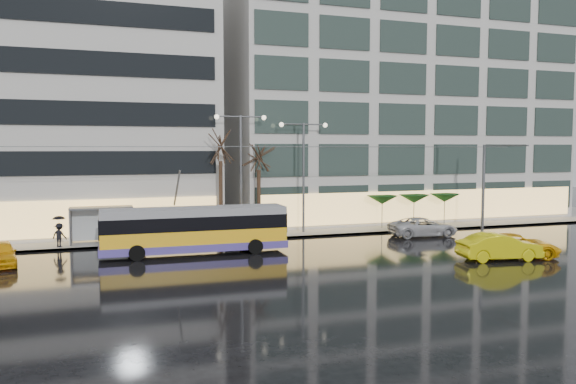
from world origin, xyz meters
name	(u,v)px	position (x,y,z in m)	size (l,w,h in m)	color
ground	(253,268)	(0.00, 0.00, 0.00)	(140.00, 140.00, 0.00)	black
sidewalk	(232,230)	(2.00, 14.00, 0.07)	(80.00, 10.00, 0.15)	gray
kerb	(247,240)	(2.00, 9.05, 0.07)	(80.00, 0.10, 0.15)	slate
building_right	(390,87)	(19.00, 19.00, 12.65)	(32.00, 14.00, 25.00)	#BBB9B3
trolleybus	(195,231)	(-2.42, 5.10, 1.45)	(11.61, 4.61, 5.36)	#F7B015
catenary	(237,183)	(1.00, 7.94, 4.25)	(42.24, 5.12, 7.00)	#595B60
bus_shelter	(96,217)	(-8.38, 10.69, 1.96)	(4.20, 1.60, 2.51)	#595B60
street_lamp_near	(241,158)	(2.00, 10.80, 5.99)	(3.96, 0.36, 9.03)	#595B60
street_lamp_far	(304,161)	(7.00, 10.80, 5.71)	(3.96, 0.36, 8.53)	#595B60
tree_a	(220,143)	(0.50, 11.00, 7.09)	(3.20, 3.20, 8.40)	black
tree_b	(259,152)	(3.50, 11.20, 6.40)	(3.20, 3.20, 7.70)	black
parasol_a	(382,200)	(14.00, 11.00, 2.45)	(2.50, 2.50, 2.65)	#595B60
parasol_b	(414,199)	(17.00, 11.00, 2.45)	(2.50, 2.50, 2.65)	#595B60
parasol_c	(445,198)	(20.00, 11.00, 2.45)	(2.50, 2.50, 2.65)	#595B60
taxi_a	(0,254)	(-13.56, 5.02, 0.71)	(1.68, 4.17, 1.42)	#FCB30D
taxi_b	(499,247)	(14.55, -2.68, 0.81)	(1.71, 4.91, 1.62)	#D5CA0B
taxi_c	(516,245)	(16.18, -2.21, 0.72)	(2.40, 5.20, 1.44)	yellow
sedan_silver	(423,227)	(15.20, 6.67, 0.72)	(2.40, 5.22, 1.45)	#B9B9BE
pedestrian_a	(141,220)	(-5.36, 10.99, 1.57)	(1.09, 1.10, 2.19)	black
pedestrian_b	(129,230)	(-6.25, 9.58, 1.07)	(1.13, 1.11, 1.84)	black
pedestrian_c	(59,230)	(-10.69, 9.69, 1.26)	(1.18, 1.13, 2.11)	black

